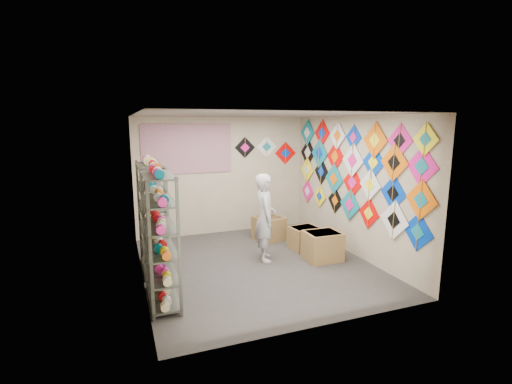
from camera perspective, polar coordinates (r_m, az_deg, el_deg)
name	(u,v)px	position (r m, az deg, el deg)	size (l,w,h in m)	color
ground	(257,265)	(6.94, 0.10, -11.10)	(4.50, 4.50, 0.00)	#332F2C
room_walls	(257,176)	(6.52, 0.10, 2.47)	(4.50, 4.50, 4.50)	#B8A88D
shelf_rack_front	(160,239)	(5.45, -14.51, -6.97)	(0.40, 1.10, 1.90)	#4C5147
shelf_rack_back	(152,217)	(6.70, -15.73, -3.76)	(0.40, 1.10, 1.90)	#4C5147
string_spools	(155,221)	(6.05, -15.23, -4.33)	(0.12, 2.36, 0.12)	#FF2EA0
kite_wall_display	(352,171)	(7.45, 14.51, 3.14)	(0.05, 4.27, 2.06)	#0137B8
back_wall_kites	(267,149)	(8.97, 1.75, 6.56)	(1.58, 0.02, 0.70)	black
poster	(188,149)	(8.42, -10.48, 6.56)	(2.00, 0.01, 1.10)	#634FAC
shopkeeper	(265,217)	(6.94, 1.42, -3.93)	(0.54, 0.68, 1.65)	silver
carton_a	(322,246)	(7.19, 10.19, -8.18)	(0.65, 0.54, 0.54)	olive
carton_b	(304,238)	(7.77, 7.42, -7.00)	(0.56, 0.46, 0.46)	olive
carton_c	(269,228)	(8.27, 2.00, -5.60)	(0.55, 0.60, 0.52)	olive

